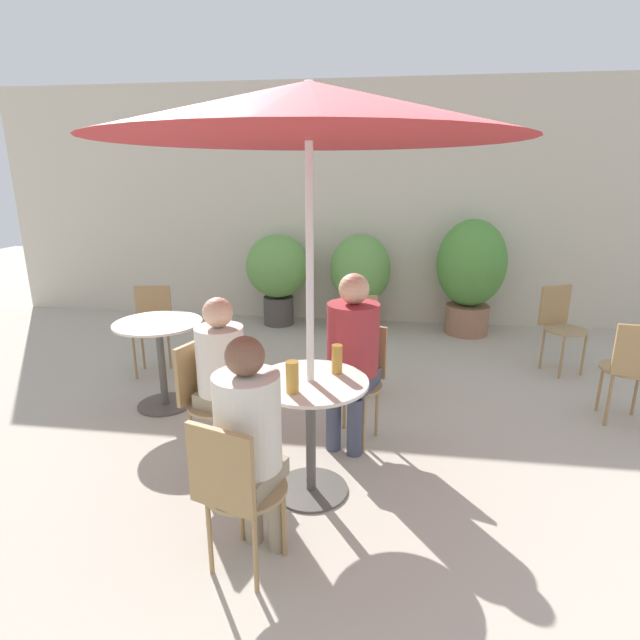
% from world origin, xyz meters
% --- Properties ---
extents(ground_plane, '(20.00, 20.00, 0.00)m').
position_xyz_m(ground_plane, '(0.00, 0.00, 0.00)').
color(ground_plane, '#B2A899').
extents(storefront_wall, '(10.00, 0.06, 3.00)m').
position_xyz_m(storefront_wall, '(0.00, 4.11, 1.50)').
color(storefront_wall, beige).
rests_on(storefront_wall, ground_plane).
extents(cafe_table_near, '(0.68, 0.68, 0.74)m').
position_xyz_m(cafe_table_near, '(-0.21, 0.23, 0.52)').
color(cafe_table_near, '#514C47').
rests_on(cafe_table_near, ground_plane).
extents(cafe_table_far, '(0.71, 0.71, 0.74)m').
position_xyz_m(cafe_table_far, '(-1.62, 1.23, 0.53)').
color(cafe_table_far, '#514C47').
rests_on(cafe_table_far, ground_plane).
extents(bistro_chair_0, '(0.43, 0.44, 0.84)m').
position_xyz_m(bistro_chair_0, '(0.03, 0.96, 0.51)').
color(bistro_chair_0, '#997F56').
rests_on(bistro_chair_0, ground_plane).
extents(bistro_chair_1, '(0.44, 0.43, 0.84)m').
position_xyz_m(bistro_chair_1, '(-0.94, 0.47, 0.51)').
color(bistro_chair_1, '#997F56').
rests_on(bistro_chair_1, ground_plane).
extents(bistro_chair_2, '(0.43, 0.44, 0.84)m').
position_xyz_m(bistro_chair_2, '(-0.45, -0.50, 0.51)').
color(bistro_chair_2, '#997F56').
rests_on(bistro_chair_2, ground_plane).
extents(bistro_chair_3, '(0.40, 0.42, 0.84)m').
position_xyz_m(bistro_chair_3, '(2.07, 1.39, 0.51)').
color(bistro_chair_3, '#997F56').
rests_on(bistro_chair_3, ground_plane).
extents(bistro_chair_4, '(0.41, 0.43, 0.84)m').
position_xyz_m(bistro_chair_4, '(-2.05, 1.98, 0.51)').
color(bistro_chair_4, '#997F56').
rests_on(bistro_chair_4, ground_plane).
extents(bistro_chair_5, '(0.44, 0.45, 0.84)m').
position_xyz_m(bistro_chair_5, '(1.91, 2.56, 0.51)').
color(bistro_chair_5, '#997F56').
rests_on(bistro_chair_5, ground_plane).
extents(bistro_chair_6, '(0.41, 0.43, 0.84)m').
position_xyz_m(bistro_chair_6, '(-0.01, 1.84, 0.51)').
color(bistro_chair_6, '#997F56').
rests_on(bistro_chair_6, ground_plane).
extents(seated_person_0, '(0.40, 0.42, 1.26)m').
position_xyz_m(seated_person_0, '(-0.01, 0.83, 0.74)').
color(seated_person_0, '#42475B').
rests_on(seated_person_0, ground_plane).
extents(seated_person_1, '(0.36, 0.34, 1.17)m').
position_xyz_m(seated_person_1, '(-0.80, 0.42, 0.70)').
color(seated_person_1, gray).
rests_on(seated_person_1, ground_plane).
extents(seated_person_2, '(0.35, 0.37, 1.20)m').
position_xyz_m(seated_person_2, '(-0.40, -0.37, 0.71)').
color(seated_person_2, gray).
rests_on(seated_person_2, ground_plane).
extents(beer_glass_0, '(0.07, 0.07, 0.18)m').
position_xyz_m(beer_glass_0, '(-0.28, 0.05, 0.83)').
color(beer_glass_0, '#B28433').
rests_on(beer_glass_0, cafe_table_near).
extents(beer_glass_1, '(0.06, 0.06, 0.18)m').
position_xyz_m(beer_glass_1, '(-0.07, 0.36, 0.83)').
color(beer_glass_1, '#B28433').
rests_on(beer_glass_1, cafe_table_near).
extents(potted_plant_0, '(0.80, 0.80, 1.17)m').
position_xyz_m(potted_plant_0, '(-1.19, 3.73, 0.71)').
color(potted_plant_0, '#47423D').
rests_on(potted_plant_0, ground_plane).
extents(potted_plant_1, '(0.75, 0.75, 1.19)m').
position_xyz_m(potted_plant_1, '(-0.13, 3.73, 0.70)').
color(potted_plant_1, '#93664C').
rests_on(potted_plant_1, ground_plane).
extents(potted_plant_2, '(0.82, 0.82, 1.39)m').
position_xyz_m(potted_plant_2, '(1.19, 3.66, 0.79)').
color(potted_plant_2, '#93664C').
rests_on(potted_plant_2, ground_plane).
extents(umbrella, '(2.19, 2.19, 2.33)m').
position_xyz_m(umbrella, '(-0.21, 0.23, 2.19)').
color(umbrella, silver).
rests_on(umbrella, ground_plane).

